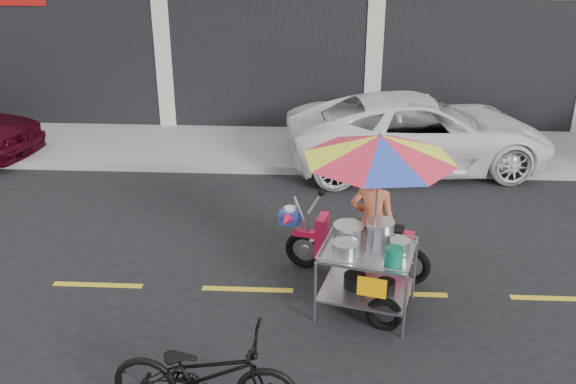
{
  "coord_description": "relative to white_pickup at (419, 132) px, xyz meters",
  "views": [
    {
      "loc": [
        -1.08,
        -7.15,
        4.57
      ],
      "look_at": [
        -1.5,
        0.6,
        1.15
      ],
      "focal_mm": 40.0,
      "sensor_mm": 36.0,
      "label": 1
    }
  ],
  "objects": [
    {
      "name": "ground",
      "position": [
        -0.78,
        -4.59,
        -0.7
      ],
      "size": [
        90.0,
        90.0,
        0.0
      ],
      "primitive_type": "plane",
      "color": "black"
    },
    {
      "name": "sidewalk",
      "position": [
        -0.78,
        0.91,
        -0.62
      ],
      "size": [
        45.0,
        3.0,
        0.15
      ],
      "primitive_type": "cube",
      "color": "gray",
      "rests_on": "ground"
    },
    {
      "name": "centerline",
      "position": [
        -0.78,
        -4.59,
        -0.69
      ],
      "size": [
        42.0,
        0.1,
        0.01
      ],
      "primitive_type": "cube",
      "color": "gold",
      "rests_on": "ground"
    },
    {
      "name": "white_pickup",
      "position": [
        0.0,
        0.0,
        0.0
      ],
      "size": [
        5.28,
        2.95,
        1.39
      ],
      "primitive_type": "imported",
      "rotation": [
        0.0,
        0.0,
        1.7
      ],
      "color": "white",
      "rests_on": "ground"
    },
    {
      "name": "near_bicycle",
      "position": [
        -2.92,
        -6.86,
        -0.22
      ],
      "size": [
        1.87,
        0.76,
        0.96
      ],
      "primitive_type": "imported",
      "rotation": [
        0.0,
        0.0,
        1.5
      ],
      "color": "black",
      "rests_on": "ground"
    },
    {
      "name": "food_vendor_rig",
      "position": [
        -1.21,
        -4.65,
        0.76
      ],
      "size": [
        2.3,
        2.23,
        2.32
      ],
      "rotation": [
        0.0,
        0.0,
        -0.25
      ],
      "color": "black",
      "rests_on": "ground"
    }
  ]
}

